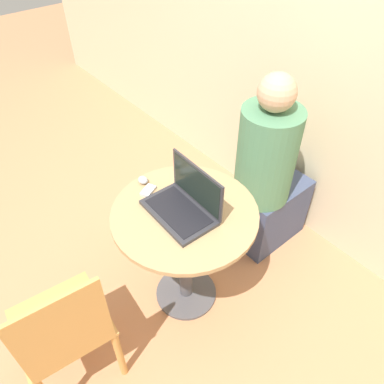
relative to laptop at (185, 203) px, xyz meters
name	(u,v)px	position (x,y,z in m)	size (l,w,h in m)	color
ground_plane	(186,293)	(0.01, -0.01, -0.78)	(12.00, 12.00, 0.00)	tan
back_wall	(341,41)	(0.01, 1.05, 0.52)	(7.00, 0.05, 2.60)	beige
round_table	(185,235)	(0.01, -0.01, -0.23)	(0.73, 0.73, 0.72)	#4C4C51
laptop	(185,203)	(0.00, 0.00, 0.00)	(0.37, 0.24, 0.24)	#2D2D33
cell_phone	(148,191)	(-0.23, -0.06, -0.04)	(0.08, 0.10, 0.02)	silver
computer_mouse	(143,180)	(-0.30, -0.04, -0.03)	(0.06, 0.05, 0.04)	#B2B2B7
chair_empty	(65,332)	(0.04, -0.72, -0.33)	(0.44, 0.44, 0.87)	tan
person_seated	(268,182)	(-0.02, 0.67, -0.26)	(0.34, 0.53, 1.24)	#3D4766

